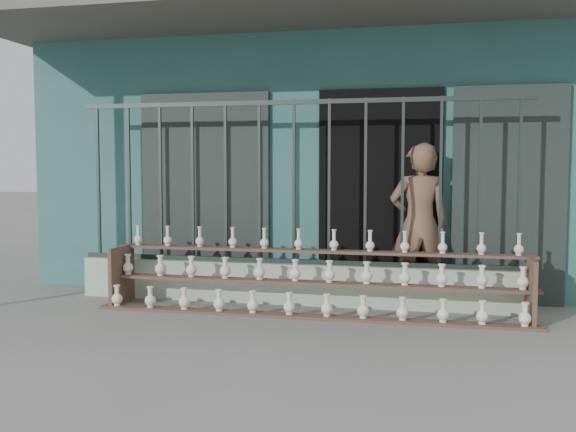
# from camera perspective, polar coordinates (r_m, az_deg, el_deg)

# --- Properties ---
(ground) EXTENTS (60.00, 60.00, 0.00)m
(ground) POSITION_cam_1_polar(r_m,az_deg,el_deg) (5.96, -2.10, -10.34)
(ground) COLOR slate
(workshop_building) EXTENTS (7.40, 6.60, 3.21)m
(workshop_building) POSITION_cam_1_polar(r_m,az_deg,el_deg) (9.92, 4.06, 4.95)
(workshop_building) COLOR #2E625E
(workshop_building) RESTS_ON ground
(parapet_wall) EXTENTS (5.00, 0.20, 0.45)m
(parapet_wall) POSITION_cam_1_polar(r_m,az_deg,el_deg) (7.15, 0.52, -6.03)
(parapet_wall) COLOR #B3C7AB
(parapet_wall) RESTS_ON ground
(security_fence) EXTENTS (5.00, 0.04, 1.80)m
(security_fence) POSITION_cam_1_polar(r_m,az_deg,el_deg) (7.04, 0.53, 3.01)
(security_fence) COLOR #283330
(security_fence) RESTS_ON parapet_wall
(shelf_rack) EXTENTS (4.50, 0.68, 0.85)m
(shelf_rack) POSITION_cam_1_polar(r_m,az_deg,el_deg) (6.67, 2.13, -5.59)
(shelf_rack) COLOR brown
(shelf_rack) RESTS_ON ground
(elderly_woman) EXTENTS (0.72, 0.55, 1.78)m
(elderly_woman) POSITION_cam_1_polar(r_m,az_deg,el_deg) (7.17, 11.59, -0.74)
(elderly_woman) COLOR brown
(elderly_woman) RESTS_ON ground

